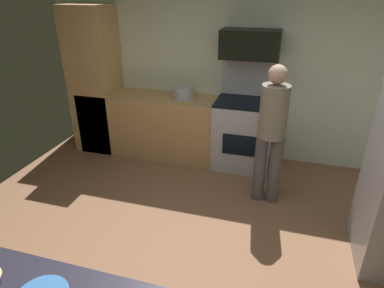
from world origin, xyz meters
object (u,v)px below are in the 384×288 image
Objects in this scene: oven_range at (243,131)px; stock_pot at (183,93)px; microwave at (250,44)px; person_cook at (272,130)px.

oven_range is 0.98m from stock_pot.
microwave is 1.10m from stock_pot.
oven_range is 2.00× the size of microwave.
microwave is 1.23m from person_cook.
person_cook is (0.40, -0.88, -0.76)m from microwave.
oven_range is at bearing 116.59° from person_cook.
stock_pot is at bearing -174.68° from microwave.
stock_pot is at bearing 179.56° from oven_range.
microwave is 0.46× the size of person_cook.
microwave is at bearing 90.00° from oven_range.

